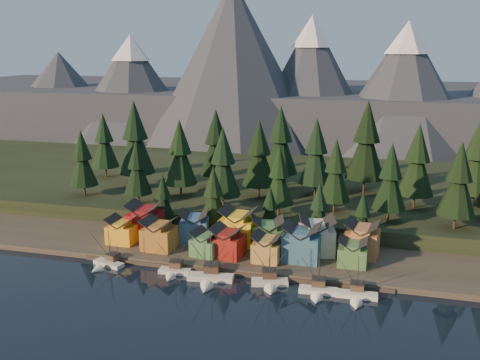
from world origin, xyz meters
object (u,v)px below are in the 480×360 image
(boat_5, at_px, (318,286))
(house_back_0, at_px, (145,219))
(boat_0, at_px, (106,259))
(boat_2, at_px, (173,267))
(boat_3, at_px, (209,273))
(house_front_1, at_px, (159,233))
(boat_4, at_px, (270,277))
(boat_6, at_px, (357,291))
(house_back_1, at_px, (194,225))
(house_front_0, at_px, (122,229))

(boat_5, relative_size, house_back_0, 1.07)
(boat_0, bearing_deg, boat_2, 16.09)
(boat_3, distance_m, house_front_1, 23.66)
(boat_0, relative_size, boat_4, 0.88)
(boat_2, relative_size, boat_4, 0.88)
(boat_6, bearing_deg, house_back_0, 159.04)
(boat_2, height_order, boat_4, boat_4)
(boat_4, bearing_deg, boat_6, -18.67)
(boat_4, bearing_deg, boat_3, 171.44)
(house_front_1, relative_size, house_back_0, 0.85)
(boat_3, bearing_deg, boat_2, 163.46)
(boat_4, relative_size, house_back_1, 1.28)
(boat_0, xyz_separation_m, boat_3, (28.87, -1.92, 0.36))
(boat_6, bearing_deg, house_back_1, 153.14)
(boat_5, xyz_separation_m, house_back_1, (-37.92, 22.23, 3.95))
(boat_6, distance_m, house_back_1, 51.97)
(boat_2, xyz_separation_m, boat_6, (45.14, -1.95, -0.11))
(house_back_1, bearing_deg, boat_2, -98.01)
(boat_0, height_order, boat_4, boat_4)
(house_front_0, bearing_deg, boat_4, -16.93)
(boat_4, distance_m, house_front_0, 47.83)
(boat_5, distance_m, house_back_1, 44.13)
(boat_2, bearing_deg, boat_4, -4.12)
(boat_6, height_order, house_back_1, house_back_1)
(boat_0, bearing_deg, house_back_0, 100.42)
(boat_5, bearing_deg, house_front_0, 162.58)
(boat_0, distance_m, house_back_1, 26.89)
(boat_0, xyz_separation_m, house_front_0, (-2.07, 13.62, 3.45))
(boat_0, relative_size, boat_3, 0.82)
(boat_0, height_order, boat_3, boat_3)
(house_front_0, height_order, house_front_1, house_front_1)
(boat_2, xyz_separation_m, boat_3, (10.10, -1.82, 0.29))
(boat_3, relative_size, house_front_1, 1.47)
(boat_0, height_order, boat_2, boat_0)
(boat_5, bearing_deg, boat_6, -2.90)
(boat_2, bearing_deg, house_front_1, 123.15)
(boat_3, bearing_deg, boat_4, -0.63)
(house_front_0, height_order, house_back_1, house_back_1)
(boat_4, xyz_separation_m, house_back_1, (-26.36, 20.76, 3.66))
(boat_4, xyz_separation_m, house_front_1, (-33.56, 12.29, 3.65))
(boat_5, bearing_deg, house_back_0, 155.30)
(boat_2, distance_m, house_front_0, 25.17)
(boat_2, height_order, house_front_0, boat_2)
(house_front_1, bearing_deg, boat_6, -12.03)
(boat_3, xyz_separation_m, house_front_0, (-30.94, 15.54, 3.09))
(house_front_0, distance_m, house_front_1, 12.19)
(boat_5, bearing_deg, boat_4, 170.54)
(boat_6, height_order, house_front_0, boat_6)
(boat_0, height_order, house_front_0, boat_0)
(boat_6, bearing_deg, boat_0, 176.85)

